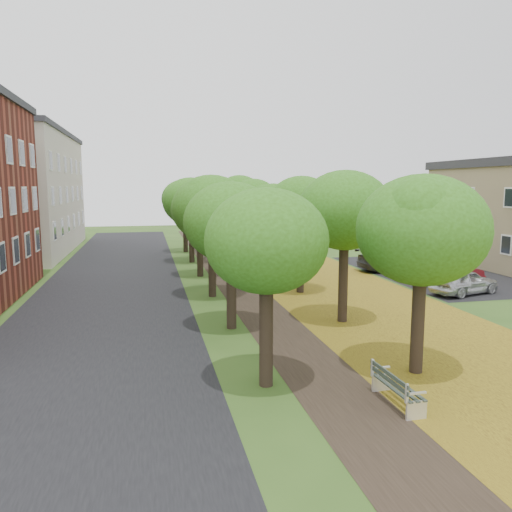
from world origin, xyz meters
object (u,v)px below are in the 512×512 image
car_white (403,257)px  car_silver (464,281)px  car_red (446,272)px  bench (396,387)px  car_grey (396,260)px

car_white → car_silver: bearing=162.7°
car_white → car_red: bearing=165.9°
car_white → bench: bearing=141.2°
car_red → car_grey: (-0.71, 4.74, 0.05)m
car_red → car_white: size_ratio=0.80×
car_silver → car_grey: 7.54m
car_silver → car_white: bearing=-24.5°
car_red → car_silver: bearing=165.5°
bench → car_white: bearing=-30.8°
bench → car_red: car_red is taller
car_silver → car_grey: car_grey is taller
bench → car_white: (11.32, 20.32, 0.27)m
car_silver → car_grey: (0.00, 7.54, 0.08)m
bench → car_red: (10.87, 14.46, 0.23)m
bench → car_grey: (10.16, 19.20, 0.28)m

